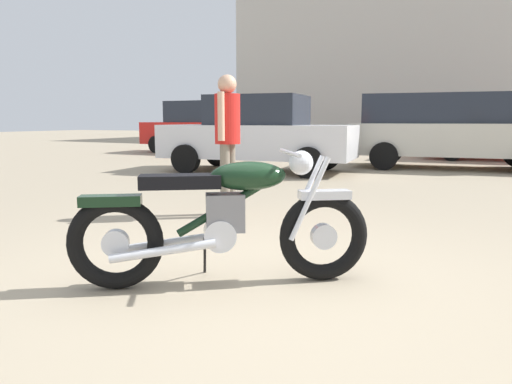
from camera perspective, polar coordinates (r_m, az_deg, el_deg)
ground_plane at (r=3.45m, az=0.15°, el=-10.74°), size 80.00×80.00×0.00m
vintage_motorcycle at (r=3.33m, az=-3.72°, el=-3.42°), size 1.83×1.18×0.94m
bystander at (r=5.72m, az=-3.39°, el=7.30°), size 0.30×0.46×1.66m
silver_sedan_mid at (r=17.06m, az=-6.57°, el=7.72°), size 3.95×1.93×1.78m
white_estate_far at (r=10.72m, az=0.24°, el=6.90°), size 4.31×2.15×1.67m
pale_sedan_back at (r=15.54m, az=27.51°, el=6.84°), size 4.73×2.03×1.74m
dark_sedan_left at (r=12.27m, az=21.87°, el=6.99°), size 4.82×2.23×1.74m
industrial_building at (r=29.78m, az=20.66°, el=14.38°), size 21.34×11.84×16.31m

